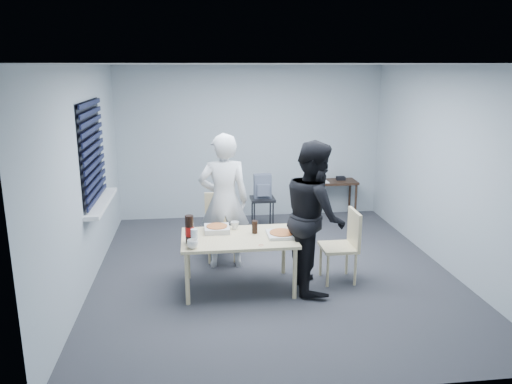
{
  "coord_description": "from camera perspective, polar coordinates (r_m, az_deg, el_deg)",
  "views": [
    {
      "loc": [
        -0.96,
        -5.93,
        2.59
      ],
      "look_at": [
        -0.21,
        0.1,
        1.04
      ],
      "focal_mm": 35.0,
      "sensor_mm": 36.0,
      "label": 1
    }
  ],
  "objects": [
    {
      "name": "soda_bottle",
      "position": [
        5.64,
        -7.6,
        -4.3
      ],
      "size": [
        0.1,
        0.1,
        0.32
      ],
      "rotation": [
        0.0,
        0.0,
        -0.3
      ],
      "color": "black",
      "rests_on": "dining_table"
    },
    {
      "name": "rubber_band",
      "position": [
        5.57,
        0.59,
        -6.1
      ],
      "size": [
        0.07,
        0.07,
        0.0
      ],
      "primitive_type": "torus",
      "rotation": [
        0.0,
        0.0,
        0.33
      ],
      "color": "red",
      "rests_on": "dining_table"
    },
    {
      "name": "plastic_cups",
      "position": [
        5.59,
        -7.06,
        -5.14
      ],
      "size": [
        0.1,
        0.1,
        0.18
      ],
      "primitive_type": "cylinder",
      "rotation": [
        0.0,
        0.0,
        -0.37
      ],
      "color": "silver",
      "rests_on": "dining_table"
    },
    {
      "name": "mug_b",
      "position": [
        6.1,
        -2.44,
        -3.83
      ],
      "size": [
        0.1,
        0.1,
        0.09
      ],
      "primitive_type": "imported",
      "color": "white",
      "rests_on": "dining_table"
    },
    {
      "name": "side_table",
      "position": [
        8.76,
        8.32,
        0.77
      ],
      "size": [
        0.96,
        0.43,
        0.64
      ],
      "color": "#362117",
      "rests_on": "ground"
    },
    {
      "name": "chair_right",
      "position": [
        6.19,
        10.18,
        -5.51
      ],
      "size": [
        0.42,
        0.42,
        0.89
      ],
      "color": "beige",
      "rests_on": "ground"
    },
    {
      "name": "person_black",
      "position": [
        5.84,
        6.68,
        -2.74
      ],
      "size": [
        0.47,
        0.86,
        1.77
      ],
      "primitive_type": "imported",
      "rotation": [
        0.0,
        0.0,
        1.57
      ],
      "color": "black",
      "rests_on": "ground"
    },
    {
      "name": "black_box",
      "position": [
        8.83,
        9.66,
        1.56
      ],
      "size": [
        0.18,
        0.15,
        0.06
      ],
      "primitive_type": "cube",
      "rotation": [
        0.0,
        0.0,
        -0.38
      ],
      "color": "black",
      "rests_on": "side_table"
    },
    {
      "name": "cola_glass",
      "position": [
        5.94,
        -0.15,
        -4.02
      ],
      "size": [
        0.08,
        0.08,
        0.15
      ],
      "primitive_type": "cylinder",
      "rotation": [
        0.0,
        0.0,
        0.11
      ],
      "color": "black",
      "rests_on": "dining_table"
    },
    {
      "name": "person_white",
      "position": [
        6.44,
        -3.68,
        -1.06
      ],
      "size": [
        0.65,
        0.42,
        1.77
      ],
      "primitive_type": "imported",
      "rotation": [
        0.0,
        0.0,
        3.14
      ],
      "color": "silver",
      "rests_on": "ground"
    },
    {
      "name": "pizza_box_a",
      "position": [
        6.02,
        -4.49,
        -4.2
      ],
      "size": [
        0.3,
        0.3,
        0.07
      ],
      "rotation": [
        0.0,
        0.0,
        0.04
      ],
      "color": "silver",
      "rests_on": "dining_table"
    },
    {
      "name": "backpack",
      "position": [
        7.93,
        0.77,
        0.63
      ],
      "size": [
        0.27,
        0.2,
        0.38
      ],
      "rotation": [
        0.0,
        0.0,
        -0.37
      ],
      "color": "slate",
      "rests_on": "stool"
    },
    {
      "name": "stool",
      "position": [
        8.01,
        0.75,
        -1.41
      ],
      "size": [
        0.38,
        0.38,
        0.53
      ],
      "color": "black",
      "rests_on": "ground"
    },
    {
      "name": "pizza_box_b",
      "position": [
        5.87,
        2.97,
        -4.82
      ],
      "size": [
        0.34,
        0.34,
        0.05
      ],
      "rotation": [
        0.0,
        0.0,
        -0.27
      ],
      "color": "silver",
      "rests_on": "dining_table"
    },
    {
      "name": "mug_a",
      "position": [
        5.51,
        -7.25,
        -5.93
      ],
      "size": [
        0.17,
        0.17,
        0.1
      ],
      "primitive_type": "imported",
      "rotation": [
        0.0,
        0.0,
        0.52
      ],
      "color": "white",
      "rests_on": "dining_table"
    },
    {
      "name": "room",
      "position": [
        6.55,
        -17.91,
        3.51
      ],
      "size": [
        5.0,
        5.0,
        5.0
      ],
      "color": "#2F2F34",
      "rests_on": "ground"
    },
    {
      "name": "papers",
      "position": [
        8.69,
        7.41,
        1.24
      ],
      "size": [
        0.25,
        0.33,
        0.01
      ],
      "primitive_type": "cube",
      "rotation": [
        0.0,
        0.0,
        -0.03
      ],
      "color": "white",
      "rests_on": "side_table"
    },
    {
      "name": "dining_table",
      "position": [
        5.87,
        -2.0,
        -5.68
      ],
      "size": [
        1.33,
        0.84,
        0.65
      ],
      "color": "beige",
      "rests_on": "ground"
    },
    {
      "name": "chair_far",
      "position": [
        6.87,
        -4.08,
        -3.31
      ],
      "size": [
        0.42,
        0.42,
        0.89
      ],
      "color": "beige",
      "rests_on": "ground"
    }
  ]
}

